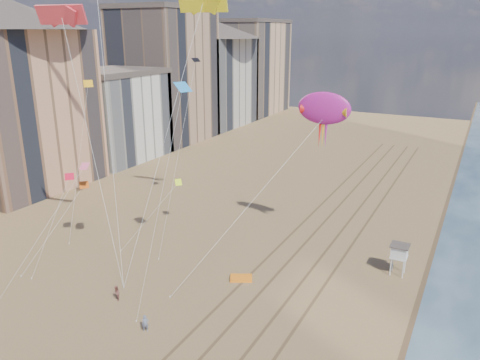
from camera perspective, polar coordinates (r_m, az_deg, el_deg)
name	(u,v)px	position (r m, az deg, el deg)	size (l,w,h in m)	color
wet_sand	(475,256)	(58.66, 26.71, -8.24)	(260.00, 260.00, 0.00)	#42301E
tracks	(303,261)	(51.93, 7.72, -9.72)	(7.68, 120.00, 0.01)	brown
buildings	(148,82)	(101.98, -11.13, 11.65)	(34.72, 131.35, 29.00)	#C6B284
lifeguard_stand	(399,252)	(50.37, 18.85, -8.28)	(1.82, 1.82, 3.29)	silver
grounded_kite	(241,278)	(47.95, 0.14, -11.87)	(2.19, 1.39, 0.25)	orange
show_kite	(324,109)	(50.80, 10.20, 8.55)	(6.84, 9.10, 24.15)	#A4197C
kite_flyer_a	(145,324)	(41.12, -11.47, -16.77)	(0.55, 0.36, 1.51)	slate
kite_flyer_b	(116,293)	(45.73, -14.83, -13.22)	(0.72, 0.56, 1.49)	brown
small_kites	(125,130)	(52.14, -13.89, 5.96)	(19.50, 14.68, 15.11)	black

